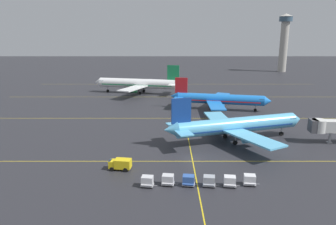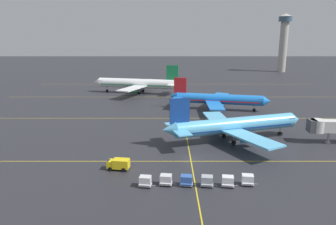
# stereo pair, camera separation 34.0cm
# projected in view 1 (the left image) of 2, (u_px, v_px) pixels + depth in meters

# --- Properties ---
(ground_plane) EXTENTS (600.00, 600.00, 0.00)m
(ground_plane) POSITION_uv_depth(u_px,v_px,m) (192.00, 158.00, 66.22)
(ground_plane) COLOR #28282D
(airliner_front_gate) EXTENTS (35.50, 30.32, 11.28)m
(airliner_front_gate) POSITION_uv_depth(u_px,v_px,m) (236.00, 125.00, 75.58)
(airliner_front_gate) COLOR #5BB7E5
(airliner_front_gate) RESTS_ON ground
(airliner_second_row) EXTENTS (33.40, 28.37, 10.46)m
(airliner_second_row) POSITION_uv_depth(u_px,v_px,m) (219.00, 99.00, 106.98)
(airliner_second_row) COLOR blue
(airliner_second_row) RESTS_ON ground
(airliner_third_row) EXTENTS (39.30, 33.37, 12.30)m
(airliner_third_row) POSITION_uv_depth(u_px,v_px,m) (139.00, 84.00, 136.03)
(airliner_third_row) COLOR white
(airliner_third_row) RESTS_ON ground
(taxiway_markings) EXTENTS (138.27, 147.12, 0.01)m
(taxiway_markings) POSITION_uv_depth(u_px,v_px,m) (182.00, 106.00, 112.96)
(taxiway_markings) COLOR yellow
(taxiway_markings) RESTS_ON ground
(service_truck_red_van) EXTENTS (4.34, 2.64, 2.10)m
(service_truck_red_van) POSITION_uv_depth(u_px,v_px,m) (120.00, 164.00, 60.08)
(service_truck_red_van) COLOR yellow
(service_truck_red_van) RESTS_ON ground
(baggage_cart_row_leftmost) EXTENTS (2.84, 1.93, 1.86)m
(baggage_cart_row_leftmost) POSITION_uv_depth(u_px,v_px,m) (147.00, 181.00, 53.39)
(baggage_cart_row_leftmost) COLOR #99999E
(baggage_cart_row_leftmost) RESTS_ON ground
(baggage_cart_row_second) EXTENTS (2.84, 1.93, 1.86)m
(baggage_cart_row_second) POSITION_uv_depth(u_px,v_px,m) (168.00, 180.00, 53.93)
(baggage_cart_row_second) COLOR #99999E
(baggage_cart_row_second) RESTS_ON ground
(baggage_cart_row_middle) EXTENTS (2.84, 1.93, 1.86)m
(baggage_cart_row_middle) POSITION_uv_depth(u_px,v_px,m) (189.00, 180.00, 53.69)
(baggage_cart_row_middle) COLOR #99999E
(baggage_cart_row_middle) RESTS_ON ground
(baggage_cart_row_fourth) EXTENTS (2.84, 1.93, 1.86)m
(baggage_cart_row_fourth) POSITION_uv_depth(u_px,v_px,m) (209.00, 181.00, 53.48)
(baggage_cart_row_fourth) COLOR #99999E
(baggage_cart_row_fourth) RESTS_ON ground
(baggage_cart_row_fifth) EXTENTS (2.84, 1.93, 1.86)m
(baggage_cart_row_fifth) POSITION_uv_depth(u_px,v_px,m) (230.00, 181.00, 53.39)
(baggage_cart_row_fifth) COLOR #99999E
(baggage_cart_row_fifth) RESTS_ON ground
(baggage_cart_row_rightmost) EXTENTS (2.84, 1.93, 1.86)m
(baggage_cart_row_rightmost) POSITION_uv_depth(u_px,v_px,m) (250.00, 180.00, 53.92)
(baggage_cart_row_rightmost) COLOR #99999E
(baggage_cart_row_rightmost) RESTS_ON ground
(control_tower) EXTENTS (8.82, 8.82, 37.37)m
(control_tower) POSITION_uv_depth(u_px,v_px,m) (285.00, 38.00, 208.77)
(control_tower) COLOR #ADA89E
(control_tower) RESTS_ON ground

